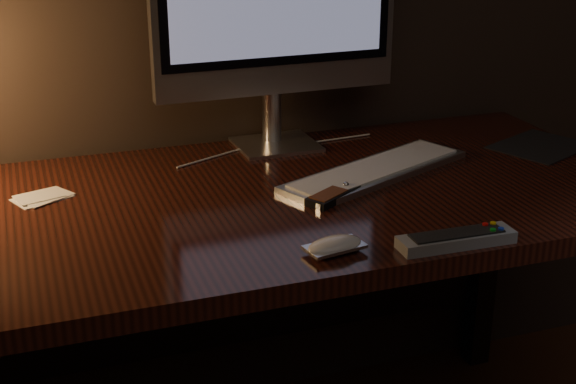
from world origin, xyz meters
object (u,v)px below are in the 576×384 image
object	(u,v)px
desk	(258,239)
media_remote	(333,195)
mouse	(335,247)
tv_remote	(456,239)
keyboard	(376,170)

from	to	relation	value
desk	media_remote	size ratio (longest dim) A/B	11.96
mouse	media_remote	world-z (taller)	media_remote
mouse	tv_remote	bearing A→B (deg)	-21.01
mouse	tv_remote	world-z (taller)	tv_remote
keyboard	media_remote	world-z (taller)	media_remote
keyboard	media_remote	bearing A→B (deg)	-167.30
desk	keyboard	distance (m)	0.29
desk	mouse	size ratio (longest dim) A/B	15.71
desk	tv_remote	xyz separation A→B (m)	(0.24, -0.41, 0.14)
media_remote	tv_remote	size ratio (longest dim) A/B	0.63
mouse	media_remote	size ratio (longest dim) A/B	0.76
media_remote	desk	bearing A→B (deg)	97.52
mouse	tv_remote	distance (m)	0.22
desk	media_remote	distance (m)	0.23
desk	mouse	xyz separation A→B (m)	(0.02, -0.36, 0.14)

